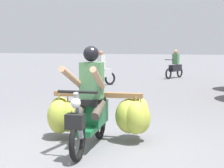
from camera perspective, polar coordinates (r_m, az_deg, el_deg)
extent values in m
plane|color=slate|center=(5.19, -4.80, -11.37)|extent=(120.00, 120.00, 0.00)
torus|color=black|center=(4.76, -5.77, -9.48)|extent=(0.15, 0.57, 0.56)
torus|color=black|center=(5.88, -2.00, -6.40)|extent=(0.15, 0.57, 0.56)
cube|color=#196638|center=(5.21, -4.00, -7.62)|extent=(0.31, 0.58, 0.08)
cube|color=#196638|center=(5.55, -2.81, -4.85)|extent=(0.35, 0.67, 0.36)
cube|color=black|center=(5.43, -3.05, -2.73)|extent=(0.33, 0.63, 0.10)
cylinder|color=gray|center=(4.74, -5.58, -5.34)|extent=(0.10, 0.29, 0.69)
cylinder|color=black|center=(4.64, -5.78, -1.32)|extent=(0.56, 0.11, 0.04)
sphere|color=silver|center=(4.59, -6.09, -3.18)|extent=(0.14, 0.14, 0.14)
cube|color=black|center=(4.60, -6.21, -6.21)|extent=(0.26, 0.19, 0.20)
cube|color=#196638|center=(4.69, -5.81, -5.96)|extent=(0.13, 0.29, 0.04)
cube|color=olive|center=(5.64, -2.41, -1.78)|extent=(1.50, 0.28, 0.08)
cube|color=olive|center=(5.82, -1.95, -1.82)|extent=(1.35, 0.24, 0.06)
ellipsoid|color=#AEB83E|center=(5.89, -7.34, -5.38)|extent=(0.50, 0.46, 0.53)
cylinder|color=#998459|center=(5.84, -7.39, -2.30)|extent=(0.02, 0.02, 0.17)
ellipsoid|color=#B4BE44|center=(5.61, 2.91, -5.36)|extent=(0.56, 0.52, 0.57)
cylinder|color=#998459|center=(5.55, 2.93, -2.31)|extent=(0.02, 0.02, 0.10)
ellipsoid|color=#BEC84E|center=(5.83, 4.33, -4.28)|extent=(0.42, 0.39, 0.45)
cylinder|color=#998459|center=(5.79, 4.35, -1.95)|extent=(0.02, 0.02, 0.09)
ellipsoid|color=#AEB93E|center=(5.67, 4.75, -5.72)|extent=(0.35, 0.32, 0.50)
cylinder|color=#998459|center=(5.61, 4.78, -2.64)|extent=(0.02, 0.02, 0.17)
ellipsoid|color=#B0BB40|center=(5.84, -8.80, -5.41)|extent=(0.46, 0.43, 0.57)
cylinder|color=#998459|center=(5.78, -8.85, -2.25)|extent=(0.02, 0.02, 0.14)
ellipsoid|color=#B1BB41|center=(5.49, 3.97, -5.64)|extent=(0.37, 0.34, 0.54)
cylinder|color=#998459|center=(5.44, 3.99, -2.59)|extent=(0.02, 0.02, 0.11)
ellipsoid|color=#AEB93E|center=(6.01, -8.61, -4.67)|extent=(0.45, 0.42, 0.54)
cylinder|color=#998459|center=(5.97, -8.66, -1.86)|extent=(0.02, 0.02, 0.11)
cube|color=#4C7F51|center=(5.28, -3.43, 0.61)|extent=(0.36, 0.26, 0.56)
sphere|color=black|center=(5.23, -3.52, 5.05)|extent=(0.24, 0.24, 0.24)
cylinder|color=tan|center=(4.89, -2.36, 0.92)|extent=(0.23, 0.72, 0.39)
cylinder|color=tan|center=(5.01, -6.67, 1.01)|extent=(0.12, 0.72, 0.39)
cylinder|color=#4C4238|center=(5.19, -2.29, -4.29)|extent=(0.18, 0.45, 0.27)
cylinder|color=#4C4238|center=(5.27, -5.24, -4.15)|extent=(0.18, 0.45, 0.27)
torus|color=black|center=(13.31, -4.14, 0.65)|extent=(0.35, 0.48, 0.52)
torus|color=black|center=(13.93, -0.33, 0.92)|extent=(0.35, 0.48, 0.52)
cube|color=silver|center=(13.65, -1.85, 1.82)|extent=(0.70, 0.88, 0.32)
cylinder|color=black|center=(13.28, -3.99, 3.50)|extent=(0.44, 0.31, 0.04)
cube|color=silver|center=(13.63, -1.79, 3.71)|extent=(0.36, 0.33, 0.52)
sphere|color=#9E7051|center=(13.61, -1.87, 5.18)|extent=(0.20, 0.20, 0.20)
torus|color=black|center=(16.62, 9.40, 1.72)|extent=(0.25, 0.52, 0.52)
torus|color=black|center=(17.57, 11.22, 1.93)|extent=(0.25, 0.52, 0.52)
cube|color=black|center=(17.16, 10.51, 2.65)|extent=(0.53, 0.93, 0.32)
cylinder|color=black|center=(16.62, 9.52, 4.00)|extent=(0.48, 0.21, 0.04)
cube|color=#4C7F51|center=(17.16, 10.58, 4.15)|extent=(0.35, 0.29, 0.52)
sphere|color=tan|center=(17.13, 10.57, 5.32)|extent=(0.20, 0.20, 0.20)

